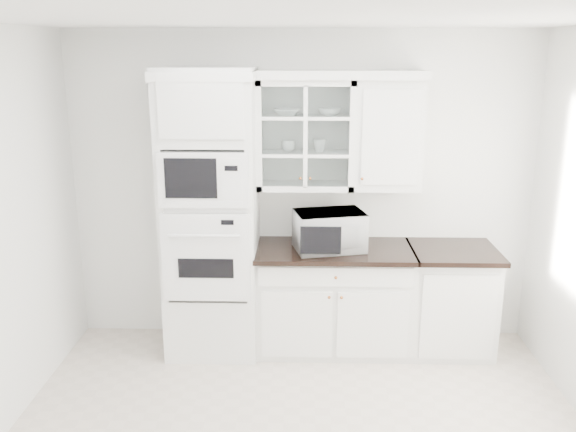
{
  "coord_description": "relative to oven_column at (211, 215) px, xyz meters",
  "views": [
    {
      "loc": [
        0.02,
        -3.44,
        2.53
      ],
      "look_at": [
        -0.1,
        1.05,
        1.3
      ],
      "focal_mm": 38.0,
      "sensor_mm": 36.0,
      "label": 1
    }
  ],
  "objects": [
    {
      "name": "room_shell",
      "position": [
        0.75,
        -0.99,
        0.58
      ],
      "size": [
        4.0,
        3.5,
        2.7
      ],
      "color": "white",
      "rests_on": "ground"
    },
    {
      "name": "crown_molding",
      "position": [
        0.68,
        0.14,
        1.14
      ],
      "size": [
        2.14,
        0.38,
        0.07
      ],
      "primitive_type": "cube",
      "color": "white",
      "rests_on": "room_shell"
    },
    {
      "name": "upper_cabinet_glass",
      "position": [
        0.78,
        0.17,
        0.65
      ],
      "size": [
        0.8,
        0.33,
        0.9
      ],
      "color": "white",
      "rests_on": "room_shell"
    },
    {
      "name": "bowl_a",
      "position": [
        0.63,
        0.15,
        0.84
      ],
      "size": [
        0.25,
        0.25,
        0.06
      ],
      "primitive_type": "imported",
      "rotation": [
        0.0,
        0.0,
        -0.11
      ],
      "color": "white",
      "rests_on": "upper_cabinet_glass"
    },
    {
      "name": "cup_b",
      "position": [
        0.9,
        0.16,
        0.56
      ],
      "size": [
        0.12,
        0.12,
        0.11
      ],
      "primitive_type": "imported",
      "rotation": [
        0.0,
        0.0,
        0.08
      ],
      "color": "white",
      "rests_on": "upper_cabinet_glass"
    },
    {
      "name": "countertop_microwave",
      "position": [
        0.98,
        -0.01,
        -0.12
      ],
      "size": [
        0.65,
        0.58,
        0.32
      ],
      "primitive_type": "imported",
      "rotation": [
        0.0,
        0.0,
        3.37
      ],
      "color": "white",
      "rests_on": "base_cabinet_run"
    },
    {
      "name": "cup_a",
      "position": [
        0.64,
        0.17,
        0.56
      ],
      "size": [
        0.15,
        0.15,
        0.09
      ],
      "primitive_type": "imported",
      "rotation": [
        0.0,
        0.0,
        0.28
      ],
      "color": "white",
      "rests_on": "upper_cabinet_glass"
    },
    {
      "name": "upper_cabinet_solid",
      "position": [
        1.46,
        0.17,
        0.65
      ],
      "size": [
        0.55,
        0.33,
        0.9
      ],
      "primitive_type": "cube",
      "color": "white",
      "rests_on": "room_shell"
    },
    {
      "name": "extra_base_cabinet",
      "position": [
        2.03,
        0.03,
        -0.74
      ],
      "size": [
        0.72,
        0.67,
        0.92
      ],
      "color": "white",
      "rests_on": "ground"
    },
    {
      "name": "oven_column",
      "position": [
        0.0,
        0.0,
        0.0
      ],
      "size": [
        0.76,
        0.68,
        2.4
      ],
      "color": "white",
      "rests_on": "ground"
    },
    {
      "name": "base_cabinet_run",
      "position": [
        1.03,
        0.03,
        -0.74
      ],
      "size": [
        1.32,
        0.67,
        0.92
      ],
      "color": "white",
      "rests_on": "ground"
    },
    {
      "name": "bowl_b",
      "position": [
        0.98,
        0.17,
        0.84
      ],
      "size": [
        0.19,
        0.19,
        0.06
      ],
      "primitive_type": "imported",
      "rotation": [
        0.0,
        0.0,
        0.02
      ],
      "color": "white",
      "rests_on": "upper_cabinet_glass"
    }
  ]
}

